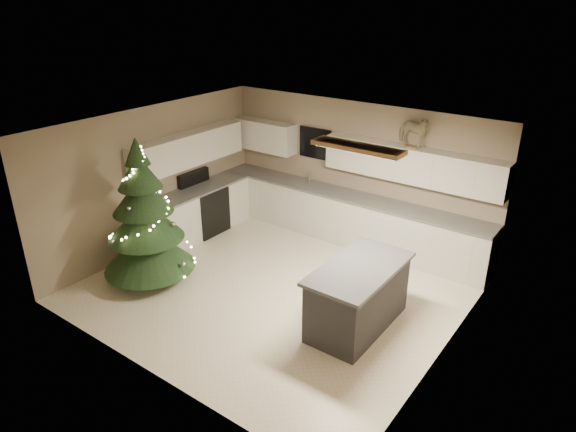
# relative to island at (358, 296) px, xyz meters

# --- Properties ---
(ground_plane) EXTENTS (5.50, 5.50, 0.00)m
(ground_plane) POSITION_rel_island_xyz_m (-1.54, 0.09, -0.48)
(ground_plane) COLOR beige
(room_shell) EXTENTS (5.52, 5.02, 2.61)m
(room_shell) POSITION_rel_island_xyz_m (-1.52, 0.10, 1.27)
(room_shell) COLOR tan
(room_shell) RESTS_ON ground_plane
(cabinetry) EXTENTS (5.50, 3.20, 2.00)m
(cabinetry) POSITION_rel_island_xyz_m (-2.45, 1.74, 0.28)
(cabinetry) COLOR silver
(cabinetry) RESTS_ON ground_plane
(island) EXTENTS (0.90, 1.70, 0.95)m
(island) POSITION_rel_island_xyz_m (0.00, 0.00, 0.00)
(island) COLOR black
(island) RESTS_ON ground_plane
(bar_stool) EXTENTS (0.31, 0.31, 0.59)m
(bar_stool) POSITION_rel_island_xyz_m (-0.49, -0.12, -0.03)
(bar_stool) COLOR brown
(bar_stool) RESTS_ON ground_plane
(christmas_tree) EXTENTS (1.51, 1.46, 2.42)m
(christmas_tree) POSITION_rel_island_xyz_m (-3.39, -0.88, 0.52)
(christmas_tree) COLOR #3F2816
(christmas_tree) RESTS_ON ground_plane
(toddler) EXTENTS (0.29, 0.19, 0.78)m
(toddler) POSITION_rel_island_xyz_m (-0.57, 0.47, -0.09)
(toddler) COLOR black
(toddler) RESTS_ON ground_plane
(rocking_horse) EXTENTS (0.65, 0.37, 0.54)m
(rocking_horse) POSITION_rel_island_xyz_m (-0.42, 2.42, 1.80)
(rocking_horse) COLOR brown
(rocking_horse) RESTS_ON cabinetry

